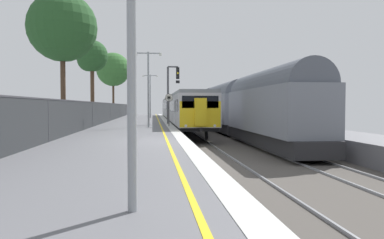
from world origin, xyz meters
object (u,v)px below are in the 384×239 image
freight_train_adjacent_track (214,106)px  background_tree_centre (63,29)px  platform_lamp_mid (148,83)px  background_tree_right (113,70)px  background_tree_left (91,58)px  platform_lamp_far (150,92)px  commuter_train_at_platform (179,109)px  signal_gantry (171,88)px  speed_limit_sign (169,105)px

freight_train_adjacent_track → background_tree_centre: (-12.70, -18.45, 4.86)m
platform_lamp_mid → background_tree_right: bearing=101.4°
background_tree_left → background_tree_right: 15.91m
platform_lamp_mid → platform_lamp_far: 22.12m
platform_lamp_far → background_tree_left: background_tree_left is taller
commuter_train_at_platform → platform_lamp_far: platform_lamp_far is taller
signal_gantry → background_tree_right: size_ratio=0.55×
platform_lamp_far → background_tree_right: 7.79m
speed_limit_sign → commuter_train_at_platform: bearing=83.1°
platform_lamp_far → freight_train_adjacent_track: bearing=-43.0°
speed_limit_sign → platform_lamp_mid: platform_lamp_mid is taller
platform_lamp_mid → background_tree_left: 12.64m
commuter_train_at_platform → platform_lamp_far: bearing=118.8°
commuter_train_at_platform → background_tree_right: background_tree_right is taller
signal_gantry → platform_lamp_mid: platform_lamp_mid is taller
platform_lamp_far → background_tree_left: bearing=-117.1°
background_tree_right → platform_lamp_mid: bearing=-78.6°
speed_limit_sign → background_tree_left: size_ratio=0.30×
background_tree_left → background_tree_right: (0.44, 15.90, 0.28)m
commuter_train_at_platform → signal_gantry: size_ratio=7.93×
commuter_train_at_platform → platform_lamp_mid: platform_lamp_mid is taller
background_tree_right → platform_lamp_far: bearing=-40.2°
commuter_train_at_platform → freight_train_adjacent_track: bearing=-10.5°
commuter_train_at_platform → background_tree_left: (-9.21, -5.20, 5.16)m
background_tree_centre → signal_gantry: bearing=47.8°
speed_limit_sign → platform_lamp_far: (-1.54, 21.45, 1.77)m
freight_train_adjacent_track → platform_lamp_far: 10.27m
platform_lamp_far → background_tree_right: background_tree_right is taller
freight_train_adjacent_track → background_tree_centre: background_tree_centre is taller
speed_limit_sign → background_tree_left: bearing=126.1°
signal_gantry → commuter_train_at_platform: bearing=82.5°
freight_train_adjacent_track → speed_limit_sign: 15.68m
freight_train_adjacent_track → speed_limit_sign: freight_train_adjacent_track is taller
speed_limit_sign → background_tree_centre: background_tree_centre is taller
freight_train_adjacent_track → speed_limit_sign: (-5.85, -14.55, 0.03)m
commuter_train_at_platform → background_tree_right: (-8.77, 10.70, 5.44)m
background_tree_right → speed_limit_sign: bearing=-75.1°
speed_limit_sign → background_tree_left: background_tree_left is taller
freight_train_adjacent_track → background_tree_centre: bearing=-124.5°
platform_lamp_mid → platform_lamp_far: bearing=90.0°
commuter_train_at_platform → platform_lamp_mid: 16.44m
platform_lamp_far → background_tree_centre: (-5.31, -25.35, 3.06)m
signal_gantry → platform_lamp_mid: 5.10m
signal_gantry → background_tree_right: 23.39m
platform_lamp_mid → background_tree_right: background_tree_right is taller
commuter_train_at_platform → background_tree_centre: (-8.69, -19.19, 5.16)m
background_tree_centre → background_tree_right: size_ratio=0.95×
background_tree_right → signal_gantry: bearing=-71.6°
background_tree_left → commuter_train_at_platform: bearing=29.5°
commuter_train_at_platform → freight_train_adjacent_track: freight_train_adjacent_track is taller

